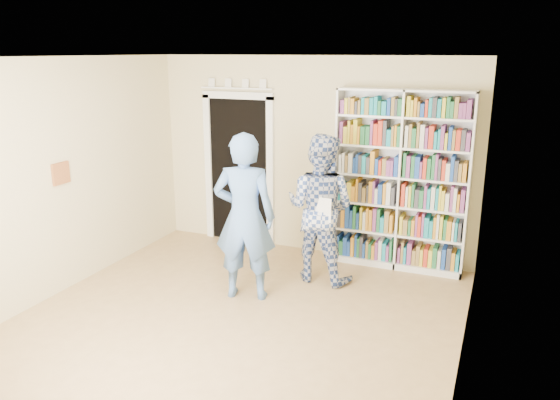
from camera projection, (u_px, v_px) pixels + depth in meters
name	position (u px, v px, depth m)	size (l,w,h in m)	color
floor	(229.00, 328.00, 5.61)	(5.00, 5.00, 0.00)	#9B764B
ceiling	(221.00, 57.00, 4.90)	(5.00, 5.00, 0.00)	white
wall_back	(311.00, 157.00, 7.48)	(4.50, 4.50, 0.00)	beige
wall_left	(47.00, 181.00, 6.09)	(5.00, 5.00, 0.00)	beige
wall_right	(471.00, 230.00, 4.42)	(5.00, 5.00, 0.00)	beige
bookshelf	(401.00, 180.00, 6.92)	(1.68, 0.31, 2.31)	white
doorway	(239.00, 163.00, 7.91)	(1.10, 0.08, 2.43)	black
wall_art	(61.00, 173.00, 6.24)	(0.03, 0.25, 0.25)	brown
man_blue	(245.00, 217.00, 6.10)	(0.70, 0.46, 1.92)	#5077B2
man_plaid	(320.00, 208.00, 6.61)	(0.89, 0.69, 1.82)	navy
paper_sheet	(323.00, 210.00, 6.31)	(0.21, 0.01, 0.29)	white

